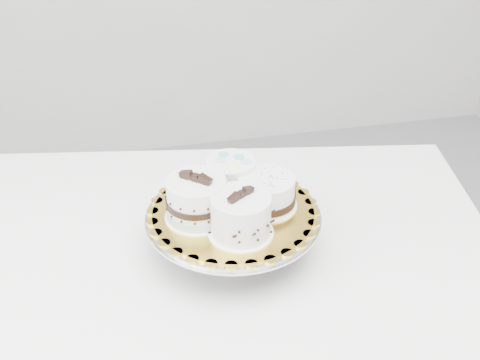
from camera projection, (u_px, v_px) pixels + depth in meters
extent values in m
cube|color=white|center=(219.00, 250.00, 1.22)|extent=(1.23, 0.93, 0.04)
cube|color=white|center=(37.00, 284.00, 1.67)|extent=(0.06, 0.06, 0.71)
cube|color=white|center=(399.00, 274.00, 1.71)|extent=(0.06, 0.06, 0.71)
cylinder|color=gray|center=(233.00, 247.00, 1.19)|extent=(0.15, 0.15, 0.01)
cylinder|color=gray|center=(233.00, 233.00, 1.17)|extent=(0.10, 0.10, 0.08)
cylinder|color=silver|center=(233.00, 215.00, 1.14)|extent=(0.32, 0.32, 0.01)
cylinder|color=silver|center=(233.00, 216.00, 1.14)|extent=(0.33, 0.33, 0.00)
cylinder|color=gold|center=(233.00, 212.00, 1.14)|extent=(0.35, 0.35, 0.00)
cylinder|color=white|center=(241.00, 232.00, 1.08)|extent=(0.12, 0.12, 0.00)
cylinder|color=white|center=(241.00, 215.00, 1.06)|extent=(0.15, 0.15, 0.07)
cylinder|color=white|center=(198.00, 216.00, 1.12)|extent=(0.12, 0.12, 0.00)
cylinder|color=white|center=(197.00, 198.00, 1.10)|extent=(0.15, 0.15, 0.08)
cylinder|color=#9DC2C7|center=(197.00, 211.00, 1.12)|extent=(0.11, 0.11, 0.02)
cylinder|color=black|center=(197.00, 200.00, 1.10)|extent=(0.11, 0.11, 0.01)
cylinder|color=white|center=(231.00, 191.00, 1.19)|extent=(0.11, 0.11, 0.00)
cylinder|color=white|center=(231.00, 176.00, 1.17)|extent=(0.10, 0.10, 0.07)
cylinder|color=white|center=(266.00, 204.00, 1.15)|extent=(0.12, 0.12, 0.00)
cylinder|color=white|center=(266.00, 191.00, 1.14)|extent=(0.13, 0.13, 0.06)
cylinder|color=black|center=(266.00, 198.00, 1.14)|extent=(0.11, 0.11, 0.01)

